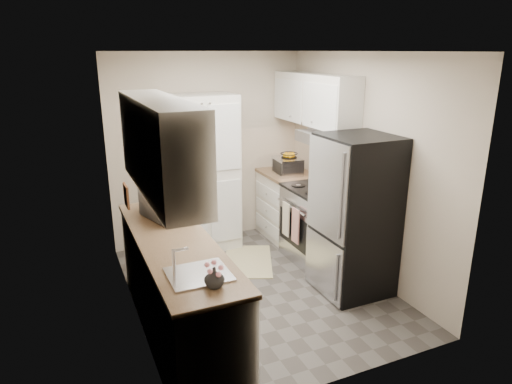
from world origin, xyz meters
The scene contains 16 objects.
ground centered at (0.00, 0.00, 0.00)m, with size 3.20×3.20×0.00m, color #56514C.
room_shell centered at (-0.02, -0.01, 1.63)m, with size 2.64×3.24×2.52m.
pantry_cabinet centered at (-0.20, 1.32, 1.00)m, with size 0.90×0.55×2.00m, color silver.
base_cabinet_left centered at (-0.99, -0.43, 0.44)m, with size 0.60×2.30×0.88m, color silver.
countertop_left centered at (-0.99, -0.43, 0.90)m, with size 0.63×2.33×0.04m, color #846647.
base_cabinet_right centered at (0.99, 1.19, 0.44)m, with size 0.60×0.80×0.88m, color silver.
countertop_right centered at (0.99, 1.19, 0.90)m, with size 0.63×0.83×0.04m, color #846647.
electric_range centered at (0.97, 0.39, 0.48)m, with size 0.71×0.78×1.13m.
refrigerator centered at (0.94, -0.41, 0.85)m, with size 0.70×0.72×1.70m, color #B7B7BC.
microwave centered at (-0.91, 0.15, 1.06)m, with size 0.51×0.35×0.28m, color #B4B5B9.
wine_bottle centered at (-1.07, 0.44, 1.09)m, with size 0.09×0.09×0.34m, color black.
flower_vase centered at (-0.94, -1.36, 0.99)m, with size 0.14×0.14×0.15m, color white.
cutting_board centered at (-0.94, 0.51, 1.08)m, with size 0.02×0.26×0.32m, color #398B39.
toaster_oven centered at (0.94, 1.12, 1.03)m, with size 0.31×0.39×0.23m, color silver.
fruit_basket centered at (0.96, 1.12, 1.20)m, with size 0.22×0.22×0.09m, color orange, non-canonical shape.
kitchen_mat centered at (0.16, 0.65, 0.01)m, with size 0.57×0.91×0.01m, color #CABC86.
Camera 1 is at (-1.83, -4.09, 2.51)m, focal length 32.00 mm.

